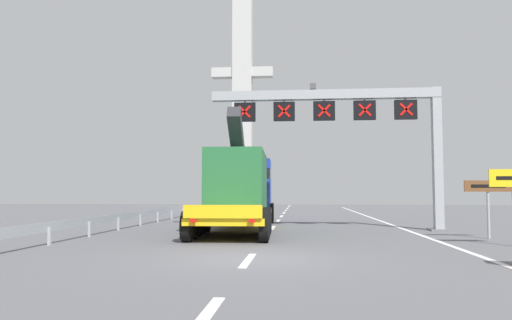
% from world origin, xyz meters
% --- Properties ---
extents(ground, '(112.00, 112.00, 0.00)m').
position_xyz_m(ground, '(0.00, 0.00, 0.00)').
color(ground, '#5B5B60').
extents(lane_markings, '(0.20, 59.50, 0.01)m').
position_xyz_m(lane_markings, '(-0.01, 22.45, 0.01)').
color(lane_markings, silver).
rests_on(lane_markings, ground).
extents(edge_line_right, '(0.20, 63.00, 0.01)m').
position_xyz_m(edge_line_right, '(6.20, 12.00, 0.01)').
color(edge_line_right, silver).
rests_on(edge_line_right, ground).
extents(overhead_lane_gantry, '(10.95, 0.90, 6.89)m').
position_xyz_m(overhead_lane_gantry, '(3.82, 10.08, 5.32)').
color(overhead_lane_gantry, '#9EA0A5').
rests_on(overhead_lane_gantry, ground).
extents(heavy_haul_truck_yellow, '(3.44, 14.13, 5.30)m').
position_xyz_m(heavy_haul_truck_yellow, '(-1.53, 11.46, 1.99)').
color(heavy_haul_truck_yellow, yellow).
rests_on(heavy_haul_truck_yellow, ground).
extents(tourist_info_sign_brown, '(1.75, 0.15, 2.19)m').
position_xyz_m(tourist_info_sign_brown, '(8.40, 6.23, 1.70)').
color(tourist_info_sign_brown, '#9EA0A5').
rests_on(tourist_info_sign_brown, ground).
extents(guardrail_left, '(0.13, 27.33, 0.76)m').
position_xyz_m(guardrail_left, '(-6.91, 11.66, 0.56)').
color(guardrail_left, '#999EA3').
rests_on(guardrail_left, ground).
extents(bridge_pylon_distant, '(9.00, 2.00, 31.12)m').
position_xyz_m(bridge_pylon_distant, '(-6.98, 56.79, 15.95)').
color(bridge_pylon_distant, '#B7B7B2').
rests_on(bridge_pylon_distant, ground).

